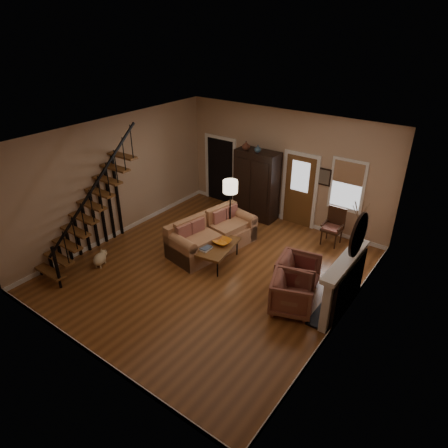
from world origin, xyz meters
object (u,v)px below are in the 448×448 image
Objects in this scene: floor_lamp at (230,210)px; side_chair at (332,227)px; coffee_table at (217,254)px; armchair_right at (298,274)px; armoire at (257,185)px; sofa at (212,234)px; armchair_left at (292,294)px.

side_chair is at bearing 29.96° from floor_lamp.
armchair_right is at bearing 5.68° from coffee_table.
coffee_table is 2.15m from armchair_right.
coffee_table is (0.60, -2.77, -0.81)m from armoire.
sofa is 1.39× the size of floor_lamp.
coffee_table is at bearing -32.37° from sofa.
armchair_right is at bearing -20.76° from floor_lamp.
coffee_table is at bearing 84.92° from armchair_right.
sofa is 3.23m from side_chair.
sofa reaches higher than coffee_table.
armoire is at bearing 36.09° from armchair_right.
coffee_table is 2.43m from armchair_left.
sofa is 2.72× the size of armchair_left.
armoire is at bearing 175.52° from side_chair.
floor_lamp is at bearing 58.49° from armchair_right.
side_chair is at bearing -12.65° from armchair_left.
side_chair is (-0.18, 2.36, 0.11)m from armchair_right.
armchair_left is at bearing -47.92° from armoire.
coffee_table is 1.25× the size of side_chair.
armchair_left is at bearing -12.40° from coffee_table.
armchair_right is (2.13, 0.21, 0.16)m from coffee_table.
sofa reaches higher than armchair_right.
armchair_right is (2.73, -2.56, -0.65)m from armoire.
armoire is 2.95m from coffee_table.
armoire reaches higher than sofa.
sofa is 1.89× the size of coffee_table.
sofa is (0.10, -2.31, -0.60)m from armoire.
floor_lamp is at bearing 96.03° from sofa.
armoire is 2.37× the size of armchair_right.
armoire is at bearing 21.66° from armchair_left.
floor_lamp is (-2.82, 1.71, 0.46)m from armchair_left.
armoire reaches higher than armchair_left.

